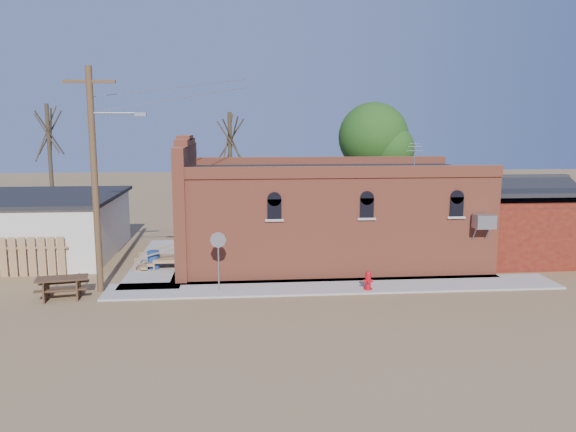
{
  "coord_description": "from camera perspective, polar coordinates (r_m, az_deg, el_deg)",
  "views": [
    {
      "loc": [
        -2.48,
        -21.58,
        6.77
      ],
      "look_at": [
        -0.16,
        4.96,
        2.4
      ],
      "focal_mm": 35.0,
      "sensor_mm": 36.0,
      "label": 1
    }
  ],
  "objects": [
    {
      "name": "picnic_table",
      "position": [
        24.0,
        -21.97,
        -6.46
      ],
      "size": [
        2.17,
        1.78,
        0.81
      ],
      "rotation": [
        0.0,
        0.0,
        0.18
      ],
      "color": "#472E1C",
      "rests_on": "ground"
    },
    {
      "name": "sidewalk_west",
      "position": [
        28.65,
        -12.56,
        -4.5
      ],
      "size": [
        2.6,
        10.0,
        0.08
      ],
      "primitive_type": "cube",
      "color": "#9E9991",
      "rests_on": "ground"
    },
    {
      "name": "sidewalk_south",
      "position": [
        23.8,
        4.87,
        -7.14
      ],
      "size": [
        19.0,
        2.2,
        0.08
      ],
      "primitive_type": "cube",
      "color": "#9E9991",
      "rests_on": "ground"
    },
    {
      "name": "fire_hydrant",
      "position": [
        23.3,
        8.14,
        -6.49
      ],
      "size": [
        0.44,
        0.42,
        0.77
      ],
      "rotation": [
        0.0,
        0.0,
        -0.18
      ],
      "color": "#BB0A15",
      "rests_on": "sidewalk_south"
    },
    {
      "name": "tree_leafy",
      "position": [
        36.1,
        8.66,
        7.88
      ],
      "size": [
        4.4,
        4.4,
        8.15
      ],
      "color": "#453A27",
      "rests_on": "ground"
    },
    {
      "name": "trash_barrel",
      "position": [
        27.07,
        -13.5,
        -4.34
      ],
      "size": [
        0.65,
        0.65,
        0.84
      ],
      "primitive_type": "cylinder",
      "rotation": [
        0.0,
        0.0,
        0.21
      ],
      "color": "navy",
      "rests_on": "sidewalk_west"
    },
    {
      "name": "tree_bare_near",
      "position": [
        34.6,
        -5.92,
        7.93
      ],
      "size": [
        2.8,
        2.8,
        7.65
      ],
      "color": "#453A27",
      "rests_on": "ground"
    },
    {
      "name": "utility_pole",
      "position": [
        23.56,
        -18.94,
        3.95
      ],
      "size": [
        3.12,
        0.26,
        9.0
      ],
      "color": "#48351D",
      "rests_on": "ground"
    },
    {
      "name": "red_shed",
      "position": [
        30.81,
        22.04,
        0.23
      ],
      "size": [
        5.4,
        6.4,
        4.3
      ],
      "color": "#58110F",
      "rests_on": "ground"
    },
    {
      "name": "brick_bar",
      "position": [
        27.75,
        3.61,
        0.11
      ],
      "size": [
        16.4,
        7.97,
        6.3
      ],
      "color": "#B55137",
      "rests_on": "ground"
    },
    {
      "name": "tree_bare_far",
      "position": [
        37.4,
        -23.18,
        7.95
      ],
      "size": [
        2.8,
        2.8,
        8.16
      ],
      "color": "#453A27",
      "rests_on": "ground"
    },
    {
      "name": "wood_fence",
      "position": [
        28.02,
        -26.54,
        -3.78
      ],
      "size": [
        5.2,
        0.1,
        1.8
      ],
      "primitive_type": null,
      "color": "#9B7346",
      "rests_on": "ground"
    },
    {
      "name": "ground",
      "position": [
        22.76,
        1.49,
        -8.0
      ],
      "size": [
        120.0,
        120.0,
        0.0
      ],
      "primitive_type": "plane",
      "color": "olive",
      "rests_on": "ground"
    },
    {
      "name": "stop_sign",
      "position": [
        22.69,
        -7.11,
        -3.0
      ],
      "size": [
        0.67,
        0.1,
        2.45
      ],
      "rotation": [
        0.0,
        0.0,
        -0.43
      ],
      "color": "gray",
      "rests_on": "sidewalk_south"
    }
  ]
}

